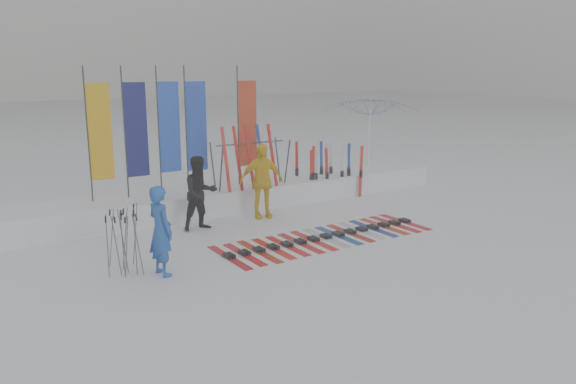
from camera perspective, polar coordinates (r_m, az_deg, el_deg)
ground at (r=11.54m, az=3.51°, el=-6.43°), size 120.00×120.00×0.00m
snow_bank at (r=15.26m, az=-6.77°, el=-0.59°), size 14.00×1.60×0.60m
person_blue at (r=10.50m, az=-12.81°, el=-3.86°), size 0.50×0.67×1.68m
person_black at (r=13.25m, az=-8.91°, el=-0.13°), size 0.85×0.66×1.75m
person_yellow at (r=14.15m, az=-2.71°, el=1.13°), size 1.19×0.72×1.90m
tent_canopy at (r=18.31m, az=8.29°, el=5.25°), size 4.22×4.25×2.91m
ski_row at (r=12.64m, az=3.86°, el=-4.56°), size 5.03×1.70×0.07m
pole_cluster at (r=10.83m, az=-16.29°, el=-4.89°), size 0.71×0.81×1.26m
feather_flags at (r=14.59m, az=-11.78°, el=6.38°), size 4.49×0.29×3.20m
ski_rack at (r=15.02m, az=-3.81°, el=3.47°), size 2.04×0.80×1.23m
upright_skis at (r=16.58m, az=4.14°, el=2.17°), size 1.65×1.11×1.63m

